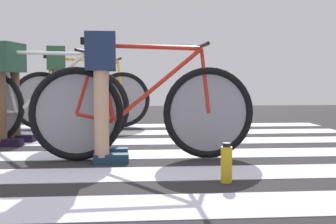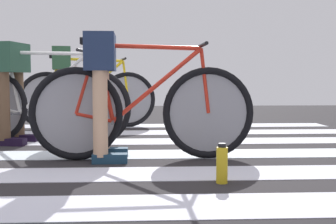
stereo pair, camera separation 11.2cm
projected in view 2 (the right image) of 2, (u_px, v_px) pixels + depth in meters
The scene contains 9 objects.
ground at pixel (104, 159), 3.52m from camera, with size 18.00×14.00×0.02m.
crosswalk_markings at pixel (104, 163), 3.28m from camera, with size 5.44×5.79×0.00m.
bicycle_1_of_3 at pixel (142, 110), 3.44m from camera, with size 1.74×0.52×0.93m.
cyclist_1_of_3 at pixel (101, 79), 3.40m from camera, with size 0.32×0.42×0.96m.
bicycle_2_of_3 at pixel (42, 104), 4.26m from camera, with size 1.71×0.56×0.93m.
cyclist_2_of_3 at pixel (11, 79), 4.29m from camera, with size 0.38×0.45×0.97m.
bicycle_3_of_3 at pixel (88, 98), 5.68m from camera, with size 1.72×0.54×0.93m.
cyclist_3_of_3 at pixel (62, 76), 5.60m from camera, with size 0.37×0.44×1.02m.
water_bottle at pixel (222, 164), 2.66m from camera, with size 0.07×0.07×0.24m.
Camera 2 is at (0.33, -3.50, 0.64)m, focal length 47.73 mm.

